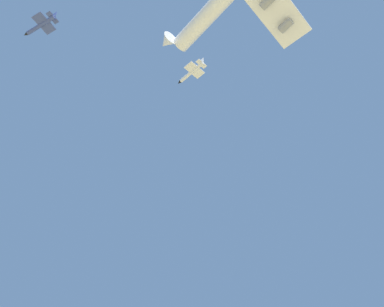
{
  "coord_description": "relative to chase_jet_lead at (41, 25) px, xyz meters",
  "views": [
    {
      "loc": [
        -26.31,
        102.49,
        2.55
      ],
      "look_at": [
        -17.35,
        22.39,
        79.96
      ],
      "focal_mm": 38.88,
      "sensor_mm": 36.0,
      "label": 1
    }
  ],
  "objects": [
    {
      "name": "chase_jet_lead",
      "position": [
        0.0,
        0.0,
        0.0
      ],
      "size": [
        15.01,
        9.22,
        4.0
      ],
      "rotation": [
        0.0,
        0.0,
        -0.41
      ],
      "color": "#38478C"
    },
    {
      "name": "chase_jet_left_wing",
      "position": [
        -50.99,
        -31.47,
        7.64
      ],
      "size": [
        13.68,
        11.83,
        4.0
      ],
      "rotation": [
        0.0,
        0.0,
        -0.67
      ],
      "color": "silver"
    }
  ]
}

